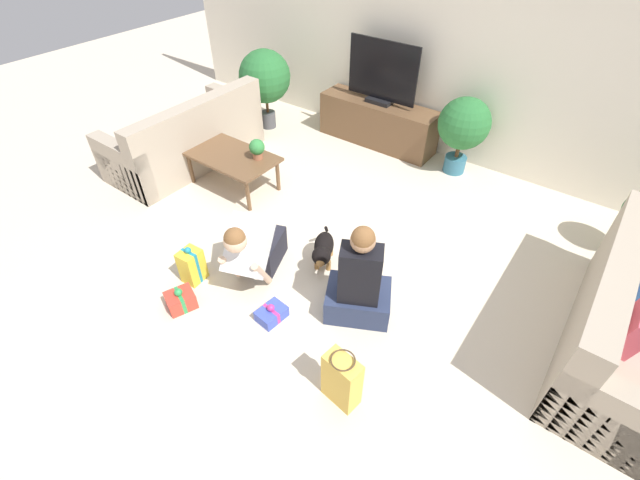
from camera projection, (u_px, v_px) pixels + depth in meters
The scene contains 17 objects.
ground_plane at pixel (319, 264), 4.02m from camera, with size 16.00×16.00×0.00m, color beige.
wall_back at pixel (460, 48), 4.75m from camera, with size 8.40×0.06×2.60m.
sofa_left at pixel (188, 140), 5.23m from camera, with size 0.86×1.89×0.84m.
sofa_right at pixel (634, 329), 3.10m from camera, with size 0.86×1.89×0.84m.
coffee_table at pixel (232, 158), 4.77m from camera, with size 1.03×0.60×0.41m.
tv_console at pixel (378, 123), 5.61m from camera, with size 1.57×0.42×0.56m.
tv at pixel (382, 76), 5.20m from camera, with size 0.93×0.20×0.75m.
potted_plant_back_right at pixel (464, 126), 4.87m from camera, with size 0.59×0.59×0.92m.
potted_plant_corner_left at pixel (265, 78), 5.68m from camera, with size 0.69×0.69×1.06m.
person_kneeling at pixel (254, 248), 3.70m from camera, with size 0.56×0.83×0.78m.
person_sitting at pixel (359, 284), 3.37m from camera, with size 0.65×0.61×0.94m.
dog at pixel (323, 249), 3.87m from camera, with size 0.34×0.49×0.34m.
gift_box_a at pixel (181, 300), 3.59m from camera, with size 0.26×0.28×0.21m.
gift_box_b at pixel (272, 314), 3.51m from camera, with size 0.20×0.25×0.16m.
gift_box_c at pixel (192, 266), 3.78m from camera, with size 0.18×0.20×0.38m.
gift_bag_a at pixel (342, 380), 2.87m from camera, with size 0.27×0.18×0.46m.
tabletop_plant at pixel (257, 148), 4.61m from camera, with size 0.17×0.17×0.22m.
Camera 1 is at (1.72, -2.30, 2.83)m, focal length 24.00 mm.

